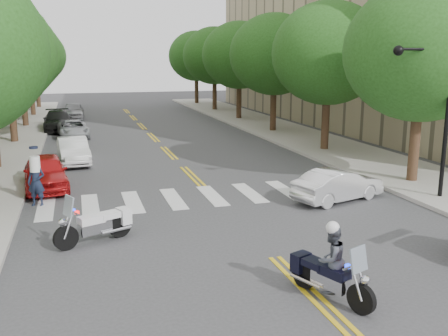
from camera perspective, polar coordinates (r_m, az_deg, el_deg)
name	(u,v)px	position (r m, az deg, el deg)	size (l,w,h in m)	color
ground	(275,258)	(13.80, 5.81, -10.15)	(140.00, 140.00, 0.00)	#38383A
sidewalk_left	(3,143)	(34.47, -23.94, 2.65)	(5.00, 60.00, 0.15)	#9E9991
sidewalk_right	(282,131)	(37.08, 6.59, 4.25)	(5.00, 60.00, 0.15)	#9E9991
tree_l_2	(7,54)	(33.99, -23.57, 11.86)	(6.40, 6.40, 8.45)	#382316
tree_l_3	(20,55)	(41.95, -22.29, 11.88)	(6.40, 6.40, 8.45)	#382316
tree_l_4	(29,55)	(49.92, -21.42, 11.89)	(6.40, 6.40, 8.45)	#382316
tree_l_5	(35,56)	(57.90, -20.79, 11.89)	(6.40, 6.40, 8.45)	#382316
tree_r_0	(422,52)	(22.45, 21.70, 12.25)	(6.40, 6.40, 8.45)	#382316
tree_r_1	(328,53)	(29.19, 11.84, 12.69)	(6.40, 6.40, 8.45)	#382316
tree_r_2	(274,55)	(36.45, 5.77, 12.78)	(6.40, 6.40, 8.45)	#382316
tree_r_3	(239,55)	(43.96, 1.74, 12.76)	(6.40, 6.40, 8.45)	#382316
tree_r_4	(214,56)	(51.63, -1.10, 12.71)	(6.40, 6.40, 8.45)	#382316
tree_r_5	(196,56)	(59.38, -3.20, 12.65)	(6.40, 6.40, 8.45)	#382316
traffic_signal_pole	(438,102)	(19.88, 23.24, 6.91)	(2.82, 0.42, 6.00)	black
motorcycle_police	(329,264)	(11.50, 11.91, -10.72)	(1.12, 2.16, 1.83)	black
motorcycle_parked	(100,224)	(15.14, -13.97, -6.23)	(2.28, 1.23, 1.55)	black
officer_standing	(36,182)	(19.36, -20.66, -1.52)	(0.65, 0.42, 1.77)	#171F34
convertible	(338,185)	(19.32, 12.91, -1.90)	(1.30, 3.72, 1.23)	silver
parked_car_a	(45,172)	(21.80, -19.73, -0.44)	(1.67, 4.15, 1.42)	red
parked_car_b	(73,151)	(26.67, -16.84, 1.90)	(1.41, 4.03, 1.33)	white
parked_car_c	(73,129)	(35.58, -16.84, 4.29)	(1.94, 4.20, 1.17)	#9C9EA3
parked_car_d	(58,121)	(39.43, -18.45, 5.15)	(2.06, 5.07, 1.47)	black
parked_car_e	(73,111)	(45.99, -16.85, 6.24)	(1.79, 4.45, 1.52)	gray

